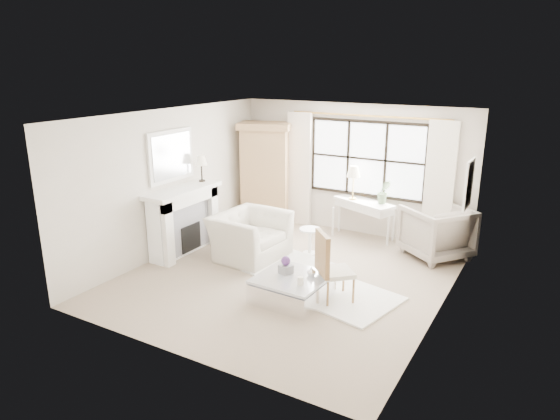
# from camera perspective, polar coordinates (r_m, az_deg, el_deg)

# --- Properties ---
(floor) EXTENTS (5.50, 5.50, 0.00)m
(floor) POSITION_cam_1_polar(r_m,az_deg,el_deg) (8.54, 0.94, -7.57)
(floor) COLOR tan
(floor) RESTS_ON ground
(ceiling) EXTENTS (5.50, 5.50, 0.00)m
(ceiling) POSITION_cam_1_polar(r_m,az_deg,el_deg) (7.83, 1.03, 10.76)
(ceiling) COLOR white
(ceiling) RESTS_ON ground
(wall_back) EXTENTS (5.00, 0.00, 5.00)m
(wall_back) POSITION_cam_1_polar(r_m,az_deg,el_deg) (10.50, 8.31, 4.65)
(wall_back) COLOR beige
(wall_back) RESTS_ON ground
(wall_front) EXTENTS (5.00, 0.00, 5.00)m
(wall_front) POSITION_cam_1_polar(r_m,az_deg,el_deg) (5.95, -12.04, -4.95)
(wall_front) COLOR beige
(wall_front) RESTS_ON ground
(wall_left) EXTENTS (0.00, 5.50, 5.50)m
(wall_left) POSITION_cam_1_polar(r_m,az_deg,el_deg) (9.51, -12.32, 3.17)
(wall_left) COLOR beige
(wall_left) RESTS_ON ground
(wall_right) EXTENTS (0.00, 5.50, 5.50)m
(wall_right) POSITION_cam_1_polar(r_m,az_deg,el_deg) (7.26, 18.51, -1.50)
(wall_right) COLOR silver
(wall_right) RESTS_ON ground
(window_pane) EXTENTS (2.40, 0.02, 1.50)m
(window_pane) POSITION_cam_1_polar(r_m,az_deg,el_deg) (10.33, 9.88, 5.79)
(window_pane) COLOR white
(window_pane) RESTS_ON wall_back
(window_frame) EXTENTS (2.50, 0.04, 1.50)m
(window_frame) POSITION_cam_1_polar(r_m,az_deg,el_deg) (10.32, 9.86, 5.78)
(window_frame) COLOR black
(window_frame) RESTS_ON wall_back
(curtain_rod) EXTENTS (3.30, 0.04, 0.04)m
(curtain_rod) POSITION_cam_1_polar(r_m,az_deg,el_deg) (10.15, 10.00, 10.56)
(curtain_rod) COLOR #B6883F
(curtain_rod) RESTS_ON wall_back
(curtain_left) EXTENTS (0.55, 0.10, 2.47)m
(curtain_left) POSITION_cam_1_polar(r_m,az_deg,el_deg) (10.93, 2.23, 4.66)
(curtain_left) COLOR silver
(curtain_left) RESTS_ON ground
(curtain_right) EXTENTS (0.55, 0.10, 2.47)m
(curtain_right) POSITION_cam_1_polar(r_m,az_deg,el_deg) (9.93, 17.74, 2.64)
(curtain_right) COLOR silver
(curtain_right) RESTS_ON ground
(fireplace) EXTENTS (0.58, 1.66, 1.26)m
(fireplace) POSITION_cam_1_polar(r_m,az_deg,el_deg) (9.55, -11.05, -1.07)
(fireplace) COLOR white
(fireplace) RESTS_ON ground
(mirror_frame) EXTENTS (0.05, 1.15, 0.95)m
(mirror_frame) POSITION_cam_1_polar(r_m,az_deg,el_deg) (9.39, -12.37, 6.06)
(mirror_frame) COLOR white
(mirror_frame) RESTS_ON wall_left
(mirror_glass) EXTENTS (0.02, 1.00, 0.80)m
(mirror_glass) POSITION_cam_1_polar(r_m,az_deg,el_deg) (9.37, -12.23, 6.05)
(mirror_glass) COLOR silver
(mirror_glass) RESTS_ON wall_left
(art_frame) EXTENTS (0.04, 0.62, 0.82)m
(art_frame) POSITION_cam_1_polar(r_m,az_deg,el_deg) (8.83, 20.77, 2.78)
(art_frame) COLOR silver
(art_frame) RESTS_ON wall_right
(art_canvas) EXTENTS (0.01, 0.52, 0.72)m
(art_canvas) POSITION_cam_1_polar(r_m,az_deg,el_deg) (8.83, 20.64, 2.80)
(art_canvas) COLOR #B7A98E
(art_canvas) RESTS_ON wall_right
(mantel_lamp) EXTENTS (0.22, 0.22, 0.51)m
(mantel_lamp) POSITION_cam_1_polar(r_m,az_deg,el_deg) (9.74, -9.00, 5.50)
(mantel_lamp) COLOR black
(mantel_lamp) RESTS_ON fireplace
(armoire) EXTENTS (1.29, 1.03, 2.24)m
(armoire) POSITION_cam_1_polar(r_m,az_deg,el_deg) (11.03, -1.67, 4.27)
(armoire) COLOR tan
(armoire) RESTS_ON floor
(console_table) EXTENTS (1.37, 0.90, 0.80)m
(console_table) POSITION_cam_1_polar(r_m,az_deg,el_deg) (10.31, 9.45, -1.09)
(console_table) COLOR silver
(console_table) RESTS_ON floor
(console_lamp) EXTENTS (0.28, 0.28, 0.69)m
(console_lamp) POSITION_cam_1_polar(r_m,az_deg,el_deg) (10.15, 8.41, 4.26)
(console_lamp) COLOR #B7923F
(console_lamp) RESTS_ON console_table
(orchid_plant) EXTENTS (0.33, 0.31, 0.48)m
(orchid_plant) POSITION_cam_1_polar(r_m,az_deg,el_deg) (10.01, 11.77, 2.05)
(orchid_plant) COLOR #546F4A
(orchid_plant) RESTS_ON console_table
(side_table) EXTENTS (0.40, 0.40, 0.51)m
(side_table) POSITION_cam_1_polar(r_m,az_deg,el_deg) (9.38, 3.44, -3.15)
(side_table) COLOR white
(side_table) RESTS_ON floor
(rug_left) EXTENTS (2.16, 1.74, 0.03)m
(rug_left) POSITION_cam_1_polar(r_m,az_deg,el_deg) (8.98, 0.05, -6.20)
(rug_left) COLOR silver
(rug_left) RESTS_ON floor
(rug_right) EXTENTS (1.91, 1.60, 0.03)m
(rug_right) POSITION_cam_1_polar(r_m,az_deg,el_deg) (7.91, 6.89, -9.65)
(rug_right) COLOR white
(rug_right) RESTS_ON floor
(club_armchair) EXTENTS (1.23, 1.38, 0.84)m
(club_armchair) POSITION_cam_1_polar(r_m,az_deg,el_deg) (9.19, -3.46, -2.98)
(club_armchair) COLOR beige
(club_armchair) RESTS_ON floor
(wingback_chair) EXTENTS (1.48, 1.47, 0.97)m
(wingback_chair) POSITION_cam_1_polar(r_m,az_deg,el_deg) (9.63, 17.44, -2.39)
(wingback_chair) COLOR gray
(wingback_chair) RESTS_ON floor
(french_chair) EXTENTS (0.68, 0.68, 1.08)m
(french_chair) POSITION_cam_1_polar(r_m,az_deg,el_deg) (7.65, 6.23, -8.12)
(french_chair) COLOR #9F7442
(french_chair) RESTS_ON floor
(coffee_table) EXTENTS (1.04, 1.04, 0.38)m
(coffee_table) POSITION_cam_1_polar(r_m,az_deg,el_deg) (7.68, 1.37, -8.96)
(coffee_table) COLOR white
(coffee_table) RESTS_ON floor
(planter_box) EXTENTS (0.22, 0.22, 0.13)m
(planter_box) POSITION_cam_1_polar(r_m,az_deg,el_deg) (7.69, 0.66, -6.77)
(planter_box) COLOR gray
(planter_box) RESTS_ON coffee_table
(planter_flowers) EXTENTS (0.14, 0.14, 0.14)m
(planter_flowers) POSITION_cam_1_polar(r_m,az_deg,el_deg) (7.64, 0.67, -5.83)
(planter_flowers) COLOR #562E73
(planter_flowers) RESTS_ON planter_box
(pillar_candle) EXTENTS (0.09, 0.09, 0.12)m
(pillar_candle) POSITION_cam_1_polar(r_m,az_deg,el_deg) (7.32, 2.35, -8.09)
(pillar_candle) COLOR white
(pillar_candle) RESTS_ON coffee_table
(coffee_vase) EXTENTS (0.16, 0.16, 0.14)m
(coffee_vase) POSITION_cam_1_polar(r_m,az_deg,el_deg) (7.61, 3.60, -7.02)
(coffee_vase) COLOR silver
(coffee_vase) RESTS_ON coffee_table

